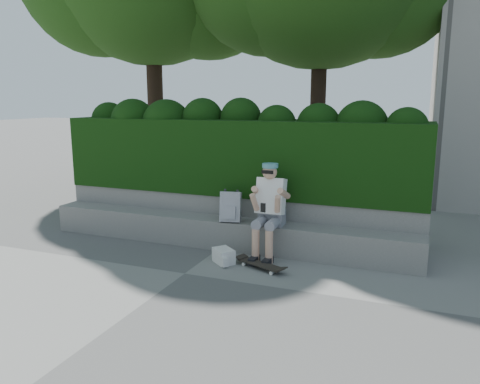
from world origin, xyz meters
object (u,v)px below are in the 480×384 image
at_px(person, 269,207).
at_px(skateboard, 261,265).
at_px(backpack_plaid, 231,207).
at_px(backpack_ground, 224,256).

bearing_deg(person, skateboard, -84.10).
bearing_deg(skateboard, person, 117.77).
xyz_separation_m(person, backpack_plaid, (-0.64, 0.08, -0.07)).
height_order(backpack_plaid, backpack_ground, backpack_plaid).
xyz_separation_m(skateboard, backpack_ground, (-0.57, 0.04, 0.04)).
height_order(person, backpack_plaid, person).
distance_m(person, backpack_plaid, 0.65).
bearing_deg(backpack_ground, backpack_plaid, 142.93).
distance_m(skateboard, backpack_ground, 0.57).
relative_size(backpack_plaid, backpack_ground, 1.45).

